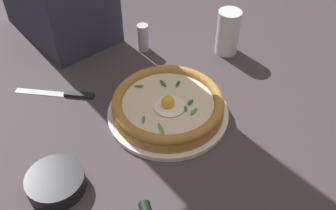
{
  "coord_description": "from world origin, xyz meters",
  "views": [
    {
      "loc": [
        -0.34,
        0.5,
        0.65
      ],
      "look_at": [
        0.03,
        -0.03,
        0.03
      ],
      "focal_mm": 40.57,
      "sensor_mm": 36.0,
      "label": 1
    }
  ],
  "objects_px": {
    "pizza": "(168,104)",
    "side_bowl": "(56,182)",
    "pepper_shaker": "(143,38)",
    "table_knife": "(66,94)",
    "drinking_glass": "(227,35)"
  },
  "relations": [
    {
      "from": "table_knife",
      "to": "drinking_glass",
      "type": "bearing_deg",
      "value": -120.85
    },
    {
      "from": "side_bowl",
      "to": "drinking_glass",
      "type": "relative_size",
      "value": 0.91
    },
    {
      "from": "side_bowl",
      "to": "pepper_shaker",
      "type": "height_order",
      "value": "pepper_shaker"
    },
    {
      "from": "side_bowl",
      "to": "table_knife",
      "type": "height_order",
      "value": "side_bowl"
    },
    {
      "from": "table_knife",
      "to": "pepper_shaker",
      "type": "xyz_separation_m",
      "value": [
        -0.04,
        -0.27,
        0.04
      ]
    },
    {
      "from": "table_knife",
      "to": "side_bowl",
      "type": "bearing_deg",
      "value": 132.34
    },
    {
      "from": "pizza",
      "to": "table_knife",
      "type": "height_order",
      "value": "pizza"
    },
    {
      "from": "pizza",
      "to": "side_bowl",
      "type": "relative_size",
      "value": 2.26
    },
    {
      "from": "pizza",
      "to": "side_bowl",
      "type": "height_order",
      "value": "pizza"
    },
    {
      "from": "drinking_glass",
      "to": "pepper_shaker",
      "type": "bearing_deg",
      "value": 32.5
    },
    {
      "from": "side_bowl",
      "to": "table_knife",
      "type": "distance_m",
      "value": 0.28
    },
    {
      "from": "pizza",
      "to": "side_bowl",
      "type": "xyz_separation_m",
      "value": [
        0.06,
        0.3,
        -0.02
      ]
    },
    {
      "from": "table_knife",
      "to": "drinking_glass",
      "type": "distance_m",
      "value": 0.47
    },
    {
      "from": "table_knife",
      "to": "pepper_shaker",
      "type": "bearing_deg",
      "value": -97.9
    },
    {
      "from": "side_bowl",
      "to": "pepper_shaker",
      "type": "relative_size",
      "value": 1.45
    }
  ]
}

